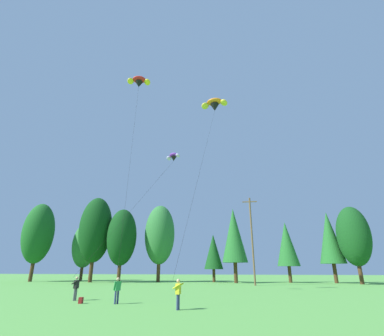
{
  "coord_description": "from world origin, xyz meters",
  "views": [
    {
      "loc": [
        6.62,
        -0.93,
        2.28
      ],
      "look_at": [
        2.7,
        22.78,
        10.75
      ],
      "focal_mm": 26.71,
      "sensor_mm": 36.0,
      "label": 1
    }
  ],
  "objects_px": {
    "kite_flyer_near": "(76,286)",
    "kite_flyer_mid": "(117,288)",
    "parafoil_kite_high_purple": "(173,157)",
    "kite_flyer_far": "(178,291)",
    "parafoil_kite_far_orange": "(214,104)",
    "backpack": "(81,300)",
    "utility_pole": "(252,238)",
    "parafoil_kite_mid_red_yellow": "(139,82)"
  },
  "relations": [
    {
      "from": "parafoil_kite_mid_red_yellow",
      "to": "backpack",
      "type": "xyz_separation_m",
      "value": [
        0.17,
        -8.04,
        -23.74
      ]
    },
    {
      "from": "kite_flyer_mid",
      "to": "parafoil_kite_far_orange",
      "type": "height_order",
      "value": "parafoil_kite_far_orange"
    },
    {
      "from": "parafoil_kite_mid_red_yellow",
      "to": "kite_flyer_far",
      "type": "bearing_deg",
      "value": -53.6
    },
    {
      "from": "kite_flyer_mid",
      "to": "parafoil_kite_mid_red_yellow",
      "type": "height_order",
      "value": "parafoil_kite_mid_red_yellow"
    },
    {
      "from": "parafoil_kite_far_orange",
      "to": "kite_flyer_mid",
      "type": "bearing_deg",
      "value": -110.24
    },
    {
      "from": "kite_flyer_far",
      "to": "backpack",
      "type": "distance_m",
      "value": 7.62
    },
    {
      "from": "parafoil_kite_mid_red_yellow",
      "to": "parafoil_kite_far_orange",
      "type": "xyz_separation_m",
      "value": [
        8.6,
        8.08,
        0.91
      ]
    },
    {
      "from": "kite_flyer_far",
      "to": "kite_flyer_near",
      "type": "bearing_deg",
      "value": 156.69
    },
    {
      "from": "kite_flyer_mid",
      "to": "kite_flyer_near",
      "type": "bearing_deg",
      "value": 158.46
    },
    {
      "from": "kite_flyer_far",
      "to": "parafoil_kite_far_orange",
      "type": "bearing_deg",
      "value": 86.4
    },
    {
      "from": "parafoil_kite_far_orange",
      "to": "kite_flyer_near",
      "type": "bearing_deg",
      "value": -124.47
    },
    {
      "from": "parafoil_kite_mid_red_yellow",
      "to": "backpack",
      "type": "height_order",
      "value": "parafoil_kite_mid_red_yellow"
    },
    {
      "from": "parafoil_kite_high_purple",
      "to": "kite_flyer_near",
      "type": "bearing_deg",
      "value": -123.65
    },
    {
      "from": "kite_flyer_mid",
      "to": "parafoil_kite_high_purple",
      "type": "relative_size",
      "value": 0.13
    },
    {
      "from": "utility_pole",
      "to": "backpack",
      "type": "xyz_separation_m",
      "value": [
        -12.83,
        -24.21,
        -6.39
      ]
    },
    {
      "from": "kite_flyer_mid",
      "to": "parafoil_kite_mid_red_yellow",
      "type": "xyz_separation_m",
      "value": [
        -2.7,
        7.92,
        22.95
      ]
    },
    {
      "from": "kite_flyer_near",
      "to": "kite_flyer_far",
      "type": "relative_size",
      "value": 1.0
    },
    {
      "from": "parafoil_kite_mid_red_yellow",
      "to": "utility_pole",
      "type": "bearing_deg",
      "value": 51.21
    },
    {
      "from": "utility_pole",
      "to": "parafoil_kite_mid_red_yellow",
      "type": "relative_size",
      "value": 0.54
    },
    {
      "from": "kite_flyer_near",
      "to": "backpack",
      "type": "xyz_separation_m",
      "value": [
        1.46,
        -1.7,
        -0.8
      ]
    },
    {
      "from": "kite_flyer_near",
      "to": "kite_flyer_mid",
      "type": "relative_size",
      "value": 1.0
    },
    {
      "from": "backpack",
      "to": "utility_pole",
      "type": "bearing_deg",
      "value": -35.51
    },
    {
      "from": "parafoil_kite_high_purple",
      "to": "backpack",
      "type": "xyz_separation_m",
      "value": [
        -3.96,
        -9.85,
        -14.23
      ]
    },
    {
      "from": "kite_flyer_mid",
      "to": "utility_pole",
      "type": "bearing_deg",
      "value": 66.87
    },
    {
      "from": "utility_pole",
      "to": "parafoil_kite_high_purple",
      "type": "xyz_separation_m",
      "value": [
        -8.87,
        -14.36,
        7.84
      ]
    },
    {
      "from": "utility_pole",
      "to": "parafoil_kite_high_purple",
      "type": "height_order",
      "value": "parafoil_kite_high_purple"
    },
    {
      "from": "kite_flyer_near",
      "to": "parafoil_kite_mid_red_yellow",
      "type": "height_order",
      "value": "parafoil_kite_mid_red_yellow"
    },
    {
      "from": "utility_pole",
      "to": "kite_flyer_mid",
      "type": "distance_m",
      "value": 26.79
    },
    {
      "from": "backpack",
      "to": "kite_flyer_far",
      "type": "bearing_deg",
      "value": -113.47
    },
    {
      "from": "kite_flyer_near",
      "to": "kite_flyer_far",
      "type": "xyz_separation_m",
      "value": [
        8.76,
        -3.77,
        0.0
      ]
    },
    {
      "from": "kite_flyer_near",
      "to": "parafoil_kite_far_orange",
      "type": "relative_size",
      "value": 0.07
    },
    {
      "from": "kite_flyer_near",
      "to": "parafoil_kite_high_purple",
      "type": "height_order",
      "value": "parafoil_kite_high_purple"
    },
    {
      "from": "utility_pole",
      "to": "parafoil_kite_far_orange",
      "type": "distance_m",
      "value": 20.45
    },
    {
      "from": "kite_flyer_mid",
      "to": "backpack",
      "type": "relative_size",
      "value": 4.23
    },
    {
      "from": "parafoil_kite_far_orange",
      "to": "parafoil_kite_mid_red_yellow",
      "type": "bearing_deg",
      "value": -136.81
    },
    {
      "from": "utility_pole",
      "to": "kite_flyer_mid",
      "type": "height_order",
      "value": "utility_pole"
    },
    {
      "from": "utility_pole",
      "to": "backpack",
      "type": "bearing_deg",
      "value": -117.92
    },
    {
      "from": "utility_pole",
      "to": "parafoil_kite_high_purple",
      "type": "distance_m",
      "value": 18.61
    },
    {
      "from": "kite_flyer_near",
      "to": "kite_flyer_far",
      "type": "distance_m",
      "value": 9.53
    },
    {
      "from": "kite_flyer_far",
      "to": "parafoil_kite_far_orange",
      "type": "distance_m",
      "value": 30.02
    },
    {
      "from": "utility_pole",
      "to": "kite_flyer_near",
      "type": "relative_size",
      "value": 7.47
    },
    {
      "from": "kite_flyer_near",
      "to": "parafoil_kite_mid_red_yellow",
      "type": "xyz_separation_m",
      "value": [
        1.3,
        6.34,
        22.94
      ]
    }
  ]
}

